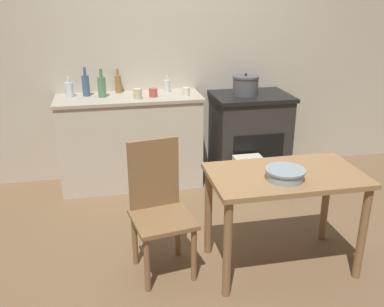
{
  "coord_description": "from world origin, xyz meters",
  "views": [
    {
      "loc": [
        -0.68,
        -2.83,
        1.89
      ],
      "look_at": [
        0.0,
        0.47,
        0.6
      ],
      "focal_mm": 40.0,
      "sensor_mm": 36.0,
      "label": 1
    }
  ],
  "objects_px": {
    "bottle_left": "(118,83)",
    "bottle_center_left": "(102,86)",
    "chair": "(159,205)",
    "stock_pot": "(245,85)",
    "mixing_bowl_large": "(285,174)",
    "bottle_mid_left": "(69,89)",
    "bottle_far_left": "(86,85)",
    "cup_center_right": "(186,92)",
    "cup_right": "(138,94)",
    "cup_mid_right": "(153,93)",
    "flour_sack": "(248,176)",
    "stove": "(249,136)",
    "bottle_center": "(167,86)",
    "work_table": "(285,189)"
  },
  "relations": [
    {
      "from": "bottle_center",
      "to": "cup_right",
      "type": "distance_m",
      "value": 0.4
    },
    {
      "from": "bottle_left",
      "to": "cup_center_right",
      "type": "distance_m",
      "value": 0.7
    },
    {
      "from": "stock_pot",
      "to": "cup_mid_right",
      "type": "height_order",
      "value": "stock_pot"
    },
    {
      "from": "bottle_far_left",
      "to": "bottle_center_left",
      "type": "xyz_separation_m",
      "value": [
        0.15,
        -0.08,
        -0.0
      ]
    },
    {
      "from": "bottle_left",
      "to": "bottle_center_left",
      "type": "bearing_deg",
      "value": -135.38
    },
    {
      "from": "stock_pot",
      "to": "flour_sack",
      "type": "bearing_deg",
      "value": -100.72
    },
    {
      "from": "stove",
      "to": "cup_right",
      "type": "relative_size",
      "value": 9.1
    },
    {
      "from": "flour_sack",
      "to": "bottle_left",
      "type": "bearing_deg",
      "value": 150.74
    },
    {
      "from": "stock_pot",
      "to": "mixing_bowl_large",
      "type": "bearing_deg",
      "value": -99.33
    },
    {
      "from": "cup_mid_right",
      "to": "bottle_far_left",
      "type": "bearing_deg",
      "value": 164.93
    },
    {
      "from": "chair",
      "to": "mixing_bowl_large",
      "type": "distance_m",
      "value": 0.89
    },
    {
      "from": "bottle_left",
      "to": "cup_center_right",
      "type": "bearing_deg",
      "value": -23.2
    },
    {
      "from": "work_table",
      "to": "mixing_bowl_large",
      "type": "distance_m",
      "value": 0.19
    },
    {
      "from": "bottle_far_left",
      "to": "cup_center_right",
      "type": "xyz_separation_m",
      "value": [
        0.95,
        -0.2,
        -0.07
      ]
    },
    {
      "from": "stove",
      "to": "bottle_far_left",
      "type": "xyz_separation_m",
      "value": [
        -1.64,
        0.14,
        0.58
      ]
    },
    {
      "from": "stove",
      "to": "bottle_center_left",
      "type": "distance_m",
      "value": 1.6
    },
    {
      "from": "cup_mid_right",
      "to": "cup_right",
      "type": "bearing_deg",
      "value": -157.95
    },
    {
      "from": "stock_pot",
      "to": "bottle_mid_left",
      "type": "bearing_deg",
      "value": 174.96
    },
    {
      "from": "chair",
      "to": "stock_pot",
      "type": "relative_size",
      "value": 3.52
    },
    {
      "from": "stock_pot",
      "to": "bottle_mid_left",
      "type": "xyz_separation_m",
      "value": [
        -1.73,
        0.15,
        0.0
      ]
    },
    {
      "from": "mixing_bowl_large",
      "to": "bottle_mid_left",
      "type": "bearing_deg",
      "value": 128.25
    },
    {
      "from": "cup_center_right",
      "to": "chair",
      "type": "bearing_deg",
      "value": -108.34
    },
    {
      "from": "stock_pot",
      "to": "cup_right",
      "type": "distance_m",
      "value": 1.1
    },
    {
      "from": "flour_sack",
      "to": "cup_center_right",
      "type": "height_order",
      "value": "cup_center_right"
    },
    {
      "from": "stock_pot",
      "to": "bottle_left",
      "type": "distance_m",
      "value": 1.28
    },
    {
      "from": "bottle_far_left",
      "to": "bottle_center_left",
      "type": "height_order",
      "value": "bottle_far_left"
    },
    {
      "from": "stove",
      "to": "cup_mid_right",
      "type": "bearing_deg",
      "value": -178.46
    },
    {
      "from": "flour_sack",
      "to": "bottle_left",
      "type": "xyz_separation_m",
      "value": [
        -1.18,
        0.66,
        0.83
      ]
    },
    {
      "from": "cup_center_right",
      "to": "cup_mid_right",
      "type": "bearing_deg",
      "value": 175.44
    },
    {
      "from": "stock_pot",
      "to": "bottle_center",
      "type": "relative_size",
      "value": 1.58
    },
    {
      "from": "stove",
      "to": "bottle_mid_left",
      "type": "height_order",
      "value": "bottle_mid_left"
    },
    {
      "from": "bottle_far_left",
      "to": "bottle_mid_left",
      "type": "bearing_deg",
      "value": 179.86
    },
    {
      "from": "mixing_bowl_large",
      "to": "cup_center_right",
      "type": "bearing_deg",
      "value": 101.71
    },
    {
      "from": "bottle_far_left",
      "to": "bottle_center",
      "type": "xyz_separation_m",
      "value": [
        0.8,
        0.01,
        -0.04
      ]
    },
    {
      "from": "mixing_bowl_large",
      "to": "bottle_center_left",
      "type": "relative_size",
      "value": 0.97
    },
    {
      "from": "mixing_bowl_large",
      "to": "cup_center_right",
      "type": "height_order",
      "value": "cup_center_right"
    },
    {
      "from": "chair",
      "to": "cup_center_right",
      "type": "xyz_separation_m",
      "value": [
        0.46,
        1.39,
        0.48
      ]
    },
    {
      "from": "chair",
      "to": "cup_center_right",
      "type": "height_order",
      "value": "cup_center_right"
    },
    {
      "from": "flour_sack",
      "to": "bottle_center_left",
      "type": "relative_size",
      "value": 1.41
    },
    {
      "from": "bottle_left",
      "to": "cup_center_right",
      "type": "relative_size",
      "value": 2.93
    },
    {
      "from": "stock_pot",
      "to": "bottle_left",
      "type": "height_order",
      "value": "bottle_left"
    },
    {
      "from": "flour_sack",
      "to": "bottle_center",
      "type": "distance_m",
      "value": 1.21
    },
    {
      "from": "stove",
      "to": "mixing_bowl_large",
      "type": "distance_m",
      "value": 1.76
    },
    {
      "from": "mixing_bowl_large",
      "to": "bottle_left",
      "type": "height_order",
      "value": "bottle_left"
    },
    {
      "from": "stock_pot",
      "to": "cup_mid_right",
      "type": "relative_size",
      "value": 3.17
    },
    {
      "from": "mixing_bowl_large",
      "to": "bottle_center_left",
      "type": "bearing_deg",
      "value": 122.96
    },
    {
      "from": "bottle_left",
      "to": "cup_right",
      "type": "height_order",
      "value": "bottle_left"
    },
    {
      "from": "flour_sack",
      "to": "cup_mid_right",
      "type": "xyz_separation_m",
      "value": [
        -0.86,
        0.41,
        0.77
      ]
    },
    {
      "from": "cup_mid_right",
      "to": "cup_right",
      "type": "height_order",
      "value": "cup_right"
    },
    {
      "from": "work_table",
      "to": "stock_pot",
      "type": "height_order",
      "value": "stock_pot"
    }
  ]
}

